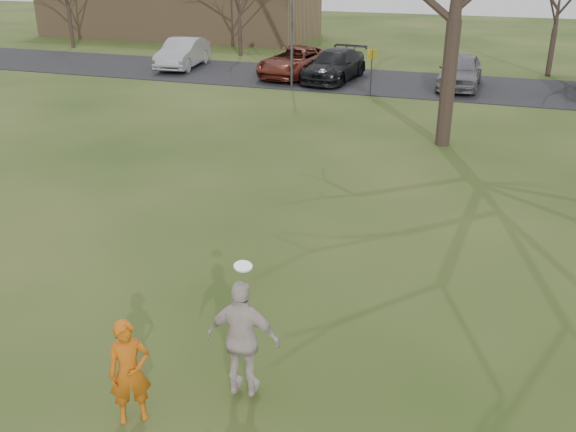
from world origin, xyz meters
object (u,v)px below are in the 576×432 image
(car_3, at_px, (335,65))
(lamp_post, at_px, (292,2))
(car_4, at_px, (460,71))
(building, at_px, (180,9))
(car_2, at_px, (294,62))
(car_1, at_px, (183,53))
(player_defender, at_px, (129,372))
(catching_play, at_px, (243,339))

(car_3, bearing_deg, lamp_post, -121.00)
(car_4, bearing_deg, building, 149.82)
(car_2, relative_size, car_4, 1.14)
(car_1, height_order, car_3, car_1)
(player_defender, distance_m, car_1, 28.84)
(car_4, relative_size, building, 0.23)
(car_1, distance_m, lamp_post, 8.50)
(car_3, xyz_separation_m, lamp_post, (-1.59, -2.12, 3.18))
(catching_play, bearing_deg, player_defender, -145.00)
(player_defender, xyz_separation_m, car_4, (2.63, 25.38, 0.01))
(car_2, xyz_separation_m, catching_play, (7.21, -24.71, 0.28))
(player_defender, height_order, car_3, player_defender)
(car_2, bearing_deg, car_1, -176.40)
(car_3, distance_m, catching_play, 24.74)
(catching_play, xyz_separation_m, building, (-20.51, 37.62, 0.87))
(car_1, xyz_separation_m, car_4, (15.13, -0.61, -0.00))
(car_1, bearing_deg, player_defender, -70.91)
(catching_play, distance_m, lamp_post, 23.24)
(car_4, xyz_separation_m, building, (-21.77, 13.20, 1.10))
(car_2, relative_size, building, 0.26)
(catching_play, height_order, lamp_post, lamp_post)
(player_defender, relative_size, building, 0.08)
(car_3, relative_size, car_4, 1.10)
(building, bearing_deg, car_3, -40.63)
(car_1, xyz_separation_m, building, (-6.65, 12.59, 1.09))
(player_defender, relative_size, car_3, 0.32)
(car_3, distance_m, lamp_post, 4.14)
(car_1, distance_m, car_3, 8.98)
(car_4, bearing_deg, lamp_post, -162.46)
(car_1, height_order, building, building)
(car_1, xyz_separation_m, lamp_post, (7.35, -2.91, 3.13))
(building, bearing_deg, car_2, -44.15)
(car_1, bearing_deg, building, 111.25)
(car_2, distance_m, building, 18.57)
(car_2, bearing_deg, car_4, 4.45)
(lamp_post, bearing_deg, car_1, 158.40)
(player_defender, height_order, catching_play, catching_play)
(car_3, bearing_deg, building, 145.27)
(player_defender, bearing_deg, car_1, 79.04)
(car_2, distance_m, car_3, 2.34)
(car_2, bearing_deg, player_defender, -70.79)
(car_2, bearing_deg, car_3, -5.10)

